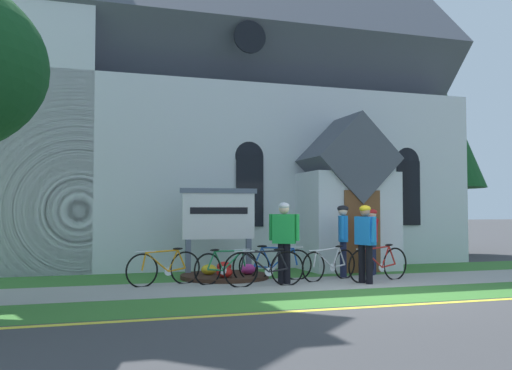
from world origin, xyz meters
The scene contains 20 objects.
ground centered at (0.00, 4.00, 0.00)m, with size 140.00×140.00×0.00m, color #3D3D3F.
sidewalk_slab centered at (-1.13, 1.79, 0.01)m, with size 32.00×2.12×0.01m, color #99968E.
grass_verge centered at (-1.13, -0.16, 0.00)m, with size 32.00×1.78×0.01m, color #38722D.
church_lawn centered at (-1.13, 3.93, 0.00)m, with size 24.00×2.16×0.01m, color #38722D.
curb_paint_stripe centered at (-1.13, -1.20, 0.00)m, with size 28.00×0.16×0.01m, color yellow.
church_building centered at (-1.53, 9.61, 4.87)m, with size 14.52×11.63×13.40m.
church_sign centered at (-2.26, 3.84, 1.41)m, with size 1.90×0.22×2.12m.
flower_bed centered at (-2.25, 3.24, 0.09)m, with size 2.05×2.05×0.34m.
bicycle_yellow centered at (-0.07, 2.22, 0.36)m, with size 1.60×0.64×0.80m.
bicycle_red centered at (-3.77, 2.49, 0.37)m, with size 1.65×0.53×0.80m.
bicycle_orange centered at (-1.80, 1.68, 0.38)m, with size 1.76×0.09×0.81m.
bicycle_silver centered at (0.92, 1.76, 0.39)m, with size 1.75×0.52×0.84m.
bicycle_black centered at (-1.25, 2.56, 0.37)m, with size 1.72×0.14×0.82m.
bicycle_white centered at (-2.42, 2.45, 0.36)m, with size 1.60×0.67×0.78m.
cyclist_in_red_jersey centered at (-1.28, 1.92, 1.04)m, with size 0.56×0.46×1.76m.
cyclist_in_yellow_jersey centered at (1.39, 2.89, 0.94)m, with size 0.50×0.56×1.62m.
cyclist_in_blue_jersey centered at (0.50, 2.69, 1.00)m, with size 0.38×0.62×1.71m.
cyclist_in_white_jersey centered at (0.41, 1.44, 1.00)m, with size 0.32×0.73×1.70m.
roadside_conifer centered at (6.84, 8.04, 4.68)m, with size 3.57×3.57×7.01m.
distant_hill centered at (4.85, 77.01, 0.00)m, with size 76.48×55.30×27.72m, color #847A5B.
Camera 1 is at (-5.52, -9.50, 1.58)m, focal length 39.50 mm.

